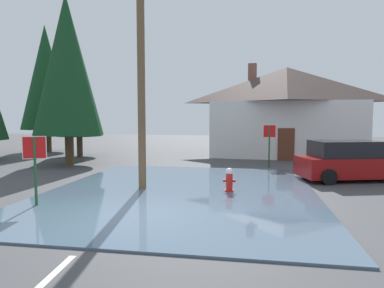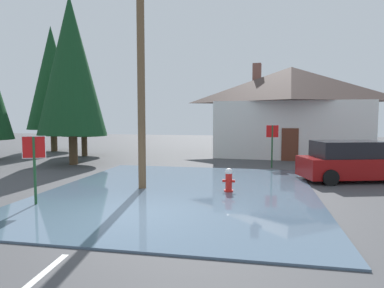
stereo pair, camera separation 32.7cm
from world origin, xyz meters
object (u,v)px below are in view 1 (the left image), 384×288
(stop_sign_near, at_px, (35,157))
(house, at_px, (286,110))
(parked_car, at_px, (350,161))
(pine_tree_tall_left, at_px, (78,89))
(utility_pole, at_px, (141,63))
(pine_tree_far_center, at_px, (46,78))
(stop_sign_far, at_px, (269,137))
(pine_tree_short_left, at_px, (67,65))
(fire_hydrant, at_px, (229,181))

(stop_sign_near, bearing_deg, house, 60.48)
(parked_car, distance_m, pine_tree_tall_left, 17.33)
(utility_pole, bearing_deg, pine_tree_far_center, 133.44)
(house, bearing_deg, utility_pole, -116.82)
(stop_sign_far, relative_size, pine_tree_far_center, 0.24)
(house, xyz_separation_m, pine_tree_far_center, (-17.83, -0.42, 2.50))
(pine_tree_short_left, bearing_deg, parked_car, -9.24)
(fire_hydrant, relative_size, parked_car, 0.18)
(pine_tree_tall_left, bearing_deg, pine_tree_short_left, -69.64)
(fire_hydrant, relative_size, pine_tree_tall_left, 0.12)
(fire_hydrant, distance_m, house, 13.20)
(pine_tree_tall_left, distance_m, pine_tree_far_center, 4.81)
(fire_hydrant, bearing_deg, parked_car, 33.69)
(stop_sign_far, height_order, pine_tree_far_center, pine_tree_far_center)
(parked_car, bearing_deg, stop_sign_far, 135.25)
(stop_sign_far, bearing_deg, parked_car, -44.75)
(pine_tree_far_center, bearing_deg, pine_tree_tall_left, -32.56)
(pine_tree_tall_left, bearing_deg, parked_car, -21.82)
(stop_sign_near, height_order, stop_sign_far, stop_sign_far)
(stop_sign_far, height_order, house, house)
(house, relative_size, pine_tree_short_left, 1.15)
(stop_sign_far, bearing_deg, utility_pole, -127.16)
(utility_pole, distance_m, house, 14.14)
(stop_sign_near, relative_size, house, 0.20)
(utility_pole, distance_m, pine_tree_far_center, 16.74)
(parked_car, relative_size, pine_tree_far_center, 0.50)
(pine_tree_far_center, bearing_deg, parked_car, -24.14)
(stop_sign_far, relative_size, house, 0.21)
(stop_sign_near, distance_m, pine_tree_tall_left, 13.86)
(stop_sign_far, relative_size, parked_car, 0.47)
(utility_pole, bearing_deg, pine_tree_short_left, 137.11)
(stop_sign_far, bearing_deg, stop_sign_near, -127.95)
(stop_sign_near, xyz_separation_m, pine_tree_tall_left, (-5.15, 12.50, 3.04))
(stop_sign_near, xyz_separation_m, stop_sign_far, (7.33, 9.40, 0.10))
(fire_hydrant, height_order, pine_tree_far_center, pine_tree_far_center)
(pine_tree_tall_left, relative_size, pine_tree_short_left, 0.82)
(pine_tree_far_center, bearing_deg, house, 1.35)
(stop_sign_near, distance_m, stop_sign_far, 11.93)
(stop_sign_far, bearing_deg, pine_tree_short_left, -175.43)
(pine_tree_short_left, distance_m, pine_tree_far_center, 8.46)
(fire_hydrant, bearing_deg, pine_tree_short_left, 148.85)
(parked_car, xyz_separation_m, pine_tree_far_center, (-19.65, 8.81, 4.86))
(stop_sign_far, bearing_deg, pine_tree_far_center, 161.14)
(stop_sign_near, distance_m, house, 17.82)
(fire_hydrant, height_order, utility_pole, utility_pole)
(pine_tree_tall_left, relative_size, pine_tree_far_center, 0.80)
(house, bearing_deg, pine_tree_far_center, -178.65)
(utility_pole, relative_size, house, 0.82)
(stop_sign_near, relative_size, pine_tree_short_left, 0.23)
(pine_tree_tall_left, xyz_separation_m, pine_tree_short_left, (1.48, -3.98, 1.00))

